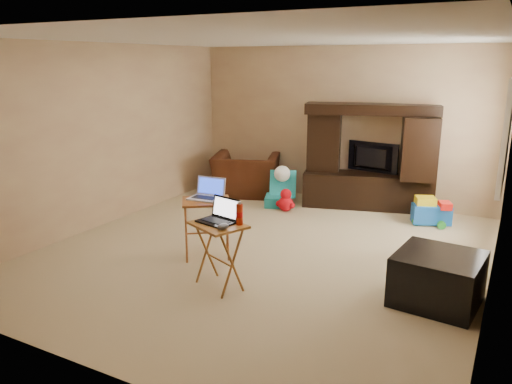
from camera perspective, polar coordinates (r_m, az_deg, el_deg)
The scene contains 22 objects.
floor at distance 6.15m, azimuth 0.88°, elevation -6.80°, with size 5.50×5.50×0.00m, color beige.
ceiling at distance 5.72m, azimuth 0.98°, elevation 17.17°, with size 5.50×5.50×0.00m, color silver.
wall_back at distance 8.32m, azimuth 9.67°, elevation 7.59°, with size 5.00×5.00×0.00m, color tan.
wall_front at distance 3.64m, azimuth -19.21°, elevation -2.20°, with size 5.00×5.00×0.00m, color tan.
wall_left at distance 7.28m, azimuth -16.98°, elevation 6.15°, with size 5.50×5.50×0.00m, color tan.
wall_right at distance 5.19m, azimuth 26.33°, elevation 1.99°, with size 5.50×5.50×0.00m, color tan.
window_pane at distance 6.70m, azimuth 26.87°, elevation 5.80°, with size 1.20×1.20×0.00m, color white.
window_frame at distance 6.70m, azimuth 26.70°, elevation 5.82°, with size 0.06×1.14×1.34m, color white.
entertainment_center at distance 7.96m, azimuth 12.79°, elevation 3.95°, with size 1.99×0.50×1.63m, color black.
television at distance 8.07m, azimuth 12.98°, elevation 3.83°, with size 0.83×0.11×0.48m, color black.
recliner at distance 8.61m, azimuth -1.10°, elevation 1.99°, with size 1.09×0.96×0.71m, color #441F0E.
child_rocker at distance 7.97m, azimuth 2.61°, elevation 0.38°, with size 0.42×0.48×0.56m, color teal, non-canonical shape.
plush_toy at distance 7.71m, azimuth 3.43°, elevation -0.90°, with size 0.32×0.27×0.36m, color red, non-canonical shape.
push_toy at distance 7.50m, azimuth 19.42°, elevation -2.04°, with size 0.53×0.38×0.40m, color blue, non-canonical shape.
ottoman at distance 5.14m, azimuth 20.05°, elevation -9.27°, with size 0.76×0.76×0.49m, color black.
tray_table_left at distance 5.88m, azimuth -5.64°, elevation -4.25°, with size 0.54×0.43×0.71m, color #9B4A25.
tray_table_right at distance 5.12m, azimuth -4.26°, elevation -7.27°, with size 0.53×0.42×0.68m, color #A16527.
laptop_left at distance 5.78m, azimuth -5.84°, elevation 0.32°, with size 0.37×0.30×0.24m, color #B6B6BB.
laptop_right at distance 5.01m, azimuth -4.63°, elevation -2.20°, with size 0.36×0.29×0.24m, color black.
mouse_left at distance 5.61m, azimuth -4.51°, elevation -1.07°, with size 0.09×0.14×0.06m, color white.
mouse_right at distance 4.83m, azimuth -3.80°, elevation -3.95°, with size 0.09×0.14×0.06m, color #3B3A3F.
water_bottle at distance 4.94m, azimuth -1.90°, elevation -2.58°, with size 0.07×0.07×0.21m, color red.
Camera 1 is at (2.60, -5.09, 2.26)m, focal length 35.00 mm.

